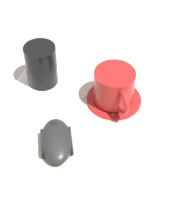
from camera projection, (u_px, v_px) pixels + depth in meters
name	position (u px, v px, depth m)	size (l,w,h in m)	color
ground_plane	(87.00, 115.00, 0.73)	(3.00, 3.00, 0.00)	#B2A899
saucer	(114.00, 99.00, 0.75)	(0.12, 0.12, 0.01)	maroon
coffee_cup	(114.00, 86.00, 0.72)	(0.09, 0.11, 0.07)	maroon
computer_mouse	(56.00, 141.00, 0.66)	(0.09, 0.12, 0.03)	black
mouse_cable	(89.00, 97.00, 0.76)	(0.15, 0.13, 0.00)	gray
napkin_under_glass	(42.00, 82.00, 0.80)	(0.11, 0.11, 0.00)	silver
drinking_glass	(41.00, 65.00, 0.76)	(0.07, 0.07, 0.09)	black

